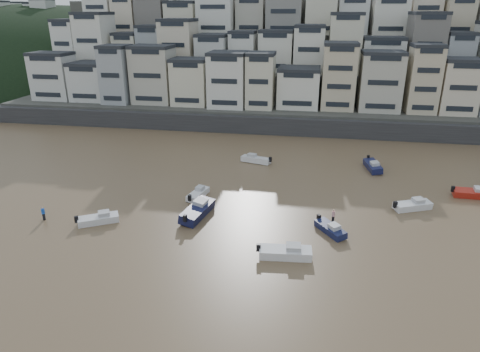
% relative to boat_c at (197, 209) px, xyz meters
% --- Properties ---
extents(sea_strip, '(340.00, 340.00, 0.00)m').
position_rel_boat_c_xyz_m(sea_strip, '(-111.54, 119.30, -0.95)').
color(sea_strip, '#465A65').
rests_on(sea_strip, ground).
extents(harbor_wall, '(140.00, 3.00, 3.50)m').
position_rel_boat_c_xyz_m(harbor_wall, '(8.46, 39.30, 0.80)').
color(harbor_wall, '#38383A').
rests_on(harbor_wall, ground).
extents(hillside, '(141.04, 66.00, 50.00)m').
position_rel_boat_c_xyz_m(hillside, '(13.19, 79.14, 12.05)').
color(hillside, '#4C4C47').
rests_on(hillside, ground).
extents(headland, '(216.00, 135.00, 53.33)m').
position_rel_boat_c_xyz_m(headland, '(-96.54, 109.30, -0.94)').
color(headland, black).
rests_on(headland, ground).
extents(boat_c, '(3.50, 7.30, 1.91)m').
position_rel_boat_c_xyz_m(boat_c, '(0.00, 0.00, 0.00)').
color(boat_c, '#12163A').
rests_on(boat_c, ground).
extents(boat_b, '(4.12, 4.90, 1.33)m').
position_rel_boat_c_xyz_m(boat_b, '(16.07, -1.47, -0.29)').
color(boat_b, '#141A41').
rests_on(boat_b, ground).
extents(boat_g, '(5.62, 2.02, 1.52)m').
position_rel_boat_c_xyz_m(boat_g, '(35.42, 11.93, -0.20)').
color(boat_g, '#A81F14').
rests_on(boat_g, ground).
extents(boat_f, '(2.60, 5.02, 1.31)m').
position_rel_boat_c_xyz_m(boat_f, '(-1.47, 5.64, -0.30)').
color(boat_f, white).
rests_on(boat_f, ground).
extents(boat_j, '(5.27, 4.02, 1.40)m').
position_rel_boat_c_xyz_m(boat_j, '(-11.22, -3.76, -0.26)').
color(boat_j, silver).
rests_on(boat_j, ground).
extents(boat_d, '(5.62, 3.76, 1.46)m').
position_rel_boat_c_xyz_m(boat_d, '(26.57, 6.63, -0.22)').
color(boat_d, silver).
rests_on(boat_d, ground).
extents(boat_a, '(6.02, 2.44, 1.60)m').
position_rel_boat_c_xyz_m(boat_a, '(11.39, -7.61, -0.15)').
color(boat_a, white).
rests_on(boat_a, ground).
extents(boat_i, '(2.89, 6.12, 1.60)m').
position_rel_boat_c_xyz_m(boat_i, '(23.22, 20.81, -0.15)').
color(boat_i, '#14183F').
rests_on(boat_i, ground).
extents(boat_h, '(5.71, 3.18, 1.48)m').
position_rel_boat_c_xyz_m(boat_h, '(4.38, 20.97, -0.21)').
color(boat_h, silver).
rests_on(boat_h, ground).
extents(person_blue, '(0.44, 0.44, 1.74)m').
position_rel_boat_c_xyz_m(person_blue, '(-18.16, -4.11, -0.08)').
color(person_blue, blue).
rests_on(person_blue, ground).
extents(person_pink, '(0.44, 0.44, 1.74)m').
position_rel_boat_c_xyz_m(person_pink, '(16.45, 1.18, -0.08)').
color(person_pink, '#D69799').
rests_on(person_pink, ground).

